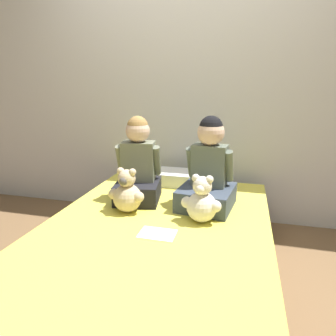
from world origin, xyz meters
name	(u,v)px	position (x,y,z in m)	size (l,w,h in m)	color
ground_plane	(155,282)	(0.00, 0.00, 0.00)	(14.00, 14.00, 0.00)	brown
wall_behind_bed	(191,82)	(0.00, 1.14, 1.25)	(8.00, 0.06, 2.50)	silver
bed	(155,255)	(0.00, 0.00, 0.20)	(1.39, 2.00, 0.40)	#997F60
child_on_left	(138,166)	(-0.25, 0.41, 0.65)	(0.36, 0.38, 0.62)	black
child_on_right	(208,172)	(0.27, 0.41, 0.65)	(0.41, 0.43, 0.63)	#384251
teddy_bear_held_by_left_child	(127,194)	(-0.24, 0.17, 0.53)	(0.26, 0.19, 0.31)	#D1B78E
teddy_bear_held_by_right_child	(202,202)	(0.26, 0.15, 0.53)	(0.25, 0.19, 0.31)	silver
pillow_at_headboard	(182,178)	(0.00, 0.83, 0.45)	(0.45, 0.28, 0.11)	white
sign_card	(157,234)	(0.04, -0.09, 0.40)	(0.21, 0.15, 0.00)	white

